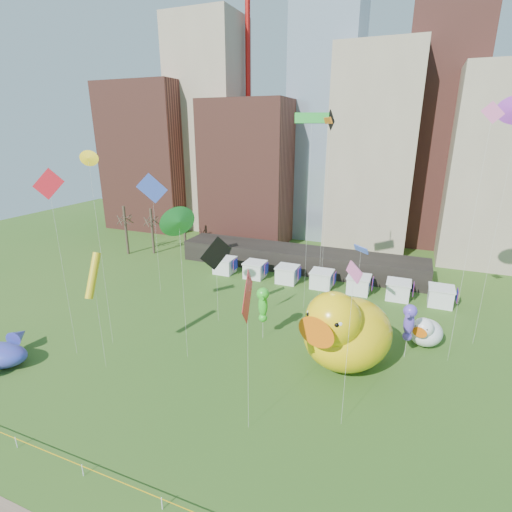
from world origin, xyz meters
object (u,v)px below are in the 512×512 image
at_px(seahorse_purple, 409,320).
at_px(small_duck, 425,331).
at_px(seahorse_green, 263,302).
at_px(big_duck, 345,330).

bearing_deg(seahorse_purple, small_duck, 73.22).
bearing_deg(small_duck, seahorse_green, -144.14).
relative_size(small_duck, seahorse_purple, 0.85).
xyz_separation_m(seahorse_green, seahorse_purple, (13.99, 1.79, -0.11)).
bearing_deg(seahorse_green, small_duck, 4.32).
bearing_deg(big_duck, small_duck, 63.89).
bearing_deg(small_duck, seahorse_purple, -100.16).
height_order(seahorse_green, seahorse_purple, seahorse_green).
bearing_deg(big_duck, seahorse_green, -172.14).
relative_size(big_duck, seahorse_purple, 2.05).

